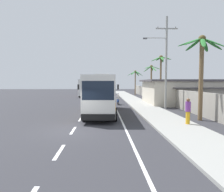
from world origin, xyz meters
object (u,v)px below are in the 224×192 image
object	(u,v)px
palm_nearest	(151,75)
roadside_building	(200,92)
palm_fourth	(135,76)
motorcycle_beside_bus	(118,100)
coach_bus_far_lane	(87,87)
palm_second	(201,61)
palm_third	(161,67)
pedestrian_near_kerb	(188,110)
coach_bus_foreground	(102,93)
utility_pole_mid	(165,60)

from	to	relation	value
palm_nearest	roadside_building	xyz separation A→B (m)	(4.27, -11.39, -2.78)
palm_fourth	roadside_building	xyz separation A→B (m)	(5.86, -21.47, -2.76)
motorcycle_beside_bus	coach_bus_far_lane	bearing A→B (deg)	108.12
palm_second	coach_bus_far_lane	bearing A→B (deg)	111.26
coach_bus_far_lane	palm_third	world-z (taller)	palm_third
palm_fourth	palm_third	bearing A→B (deg)	-88.58
coach_bus_far_lane	pedestrian_near_kerb	size ratio (longest dim) A/B	6.20
coach_bus_foreground	motorcycle_beside_bus	distance (m)	8.50
motorcycle_beside_bus	palm_third	world-z (taller)	palm_third
motorcycle_beside_bus	pedestrian_near_kerb	bearing A→B (deg)	-74.46
coach_bus_foreground	coach_bus_far_lane	world-z (taller)	coach_bus_far_lane
pedestrian_near_kerb	coach_bus_far_lane	bearing A→B (deg)	16.59
motorcycle_beside_bus	roadside_building	distance (m)	11.52
motorcycle_beside_bus	palm_nearest	bearing A→B (deg)	58.48
pedestrian_near_kerb	palm_second	distance (m)	4.53
palm_second	roadside_building	world-z (taller)	palm_second
pedestrian_near_kerb	roadside_building	bearing A→B (deg)	-28.18
coach_bus_far_lane	utility_pole_mid	bearing A→B (deg)	-64.31
coach_bus_far_lane	roadside_building	bearing A→B (deg)	-44.50
pedestrian_near_kerb	palm_third	distance (m)	15.85
coach_bus_foreground	coach_bus_far_lane	size ratio (longest dim) A/B	1.01
coach_bus_foreground	palm_second	bearing A→B (deg)	-26.08
motorcycle_beside_bus	pedestrian_near_kerb	size ratio (longest dim) A/B	1.10
palm_fourth	roadside_building	distance (m)	22.43
palm_nearest	palm_second	size ratio (longest dim) A/B	0.95
motorcycle_beside_bus	coach_bus_foreground	bearing A→B (deg)	-104.21
motorcycle_beside_bus	roadside_building	world-z (taller)	roadside_building
palm_nearest	roadside_building	bearing A→B (deg)	-69.47
palm_nearest	palm_third	distance (m)	10.67
motorcycle_beside_bus	palm_fourth	xyz separation A→B (m)	(5.61, 21.82, 3.80)
coach_bus_foreground	motorcycle_beside_bus	xyz separation A→B (m)	(2.06, 8.14, -1.34)
palm_nearest	palm_third	size ratio (longest dim) A/B	0.93
pedestrian_near_kerb	roadside_building	xyz separation A→B (m)	(7.57, 14.36, 0.62)
utility_pole_mid	palm_second	world-z (taller)	utility_pole_mid
palm_nearest	palm_second	bearing A→B (deg)	-93.62
coach_bus_far_lane	pedestrian_near_kerb	world-z (taller)	coach_bus_far_lane
coach_bus_far_lane	palm_second	size ratio (longest dim) A/B	1.66
palm_third	roadside_building	xyz separation A→B (m)	(5.35, -0.80, -3.44)
palm_fourth	palm_second	bearing A→B (deg)	-89.84
pedestrian_near_kerb	palm_nearest	xyz separation A→B (m)	(3.31, 25.76, 3.40)
pedestrian_near_kerb	palm_second	xyz separation A→B (m)	(1.81, 2.07, 3.59)
coach_bus_far_lane	palm_fourth	xyz separation A→B (m)	(11.22, 4.69, 2.44)
palm_second	palm_fourth	size ratio (longest dim) A/B	1.14
coach_bus_far_lane	palm_fourth	world-z (taller)	palm_fourth
motorcycle_beside_bus	palm_nearest	world-z (taller)	palm_nearest
palm_second	palm_fourth	world-z (taller)	palm_second
coach_bus_far_lane	utility_pole_mid	distance (m)	24.65
coach_bus_foreground	palm_fourth	world-z (taller)	palm_fourth
utility_pole_mid	palm_nearest	xyz separation A→B (m)	(2.23, 16.60, -1.01)
coach_bus_foreground	motorcycle_beside_bus	size ratio (longest dim) A/B	5.70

